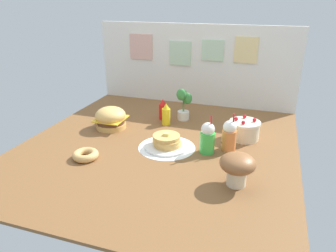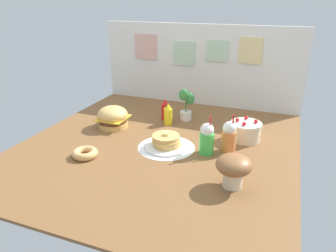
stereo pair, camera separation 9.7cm
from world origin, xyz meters
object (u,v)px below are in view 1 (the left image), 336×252
at_px(mustard_bottle, 166,115).
at_px(cream_soda_cup, 208,138).
at_px(orange_float_cup, 229,136).
at_px(ketchup_bottle, 163,110).
at_px(donut_pink_glaze, 86,155).
at_px(pancake_stack, 167,142).
at_px(potted_plant, 184,103).
at_px(burger, 111,118).
at_px(mushroom_stool, 237,166).
at_px(layer_cake, 244,130).

bearing_deg(mustard_bottle, cream_soda_cup, -42.34).
bearing_deg(orange_float_cup, ketchup_bottle, 146.62).
height_order(cream_soda_cup, donut_pink_glaze, cream_soda_cup).
bearing_deg(cream_soda_cup, donut_pink_glaze, -155.03).
distance_m(pancake_stack, cream_soda_cup, 0.31).
distance_m(pancake_stack, potted_plant, 0.61).
relative_size(burger, donut_pink_glaze, 1.43).
distance_m(ketchup_bottle, mushroom_stool, 1.17).
bearing_deg(donut_pink_glaze, orange_float_cup, 25.99).
xyz_separation_m(layer_cake, cream_soda_cup, (-0.23, -0.32, 0.04)).
xyz_separation_m(cream_soda_cup, donut_pink_glaze, (-0.78, -0.36, -0.08)).
height_order(orange_float_cup, donut_pink_glaze, orange_float_cup).
bearing_deg(ketchup_bottle, donut_pink_glaze, -106.38).
bearing_deg(pancake_stack, ketchup_bottle, 112.07).
bearing_deg(burger, donut_pink_glaze, -80.33).
xyz_separation_m(mustard_bottle, orange_float_cup, (0.59, -0.32, 0.02)).
xyz_separation_m(orange_float_cup, mushroom_stool, (0.11, -0.45, 0.01)).
xyz_separation_m(pancake_stack, donut_pink_glaze, (-0.48, -0.34, -0.02)).
distance_m(burger, ketchup_bottle, 0.48).
bearing_deg(mushroom_stool, cream_soda_cup, 124.85).
height_order(pancake_stack, layer_cake, layer_cake).
relative_size(burger, mustard_bottle, 1.33).
height_order(layer_cake, ketchup_bottle, ketchup_bottle).
distance_m(cream_soda_cup, mushroom_stool, 0.44).
distance_m(orange_float_cup, mushroom_stool, 0.46).
bearing_deg(layer_cake, cream_soda_cup, -124.93).
xyz_separation_m(orange_float_cup, potted_plant, (-0.48, 0.49, 0.04)).
bearing_deg(potted_plant, layer_cake, -24.01).
distance_m(mustard_bottle, potted_plant, 0.21).
height_order(cream_soda_cup, mushroom_stool, cream_soda_cup).
bearing_deg(potted_plant, orange_float_cup, -45.51).
bearing_deg(donut_pink_glaze, layer_cake, 34.34).
height_order(ketchup_bottle, cream_soda_cup, cream_soda_cup).
height_order(pancake_stack, orange_float_cup, orange_float_cup).
relative_size(pancake_stack, donut_pink_glaze, 1.83).
relative_size(pancake_stack, layer_cake, 1.36).
bearing_deg(ketchup_bottle, mushroom_stool, -48.85).
bearing_deg(donut_pink_glaze, ketchup_bottle, 73.62).
height_order(layer_cake, mustard_bottle, mustard_bottle).
bearing_deg(ketchup_bottle, burger, -136.92).
bearing_deg(cream_soda_cup, layer_cake, 55.07).
bearing_deg(pancake_stack, burger, 159.72).
height_order(burger, donut_pink_glaze, burger).
bearing_deg(orange_float_cup, burger, 174.15).
height_order(mustard_bottle, mushroom_stool, mushroom_stool).
bearing_deg(pancake_stack, donut_pink_glaze, -144.66).
bearing_deg(burger, ketchup_bottle, 43.08).
xyz_separation_m(pancake_stack, orange_float_cup, (0.44, 0.11, 0.07)).
height_order(layer_cake, mushroom_stool, mushroom_stool).
height_order(layer_cake, donut_pink_glaze, layer_cake).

